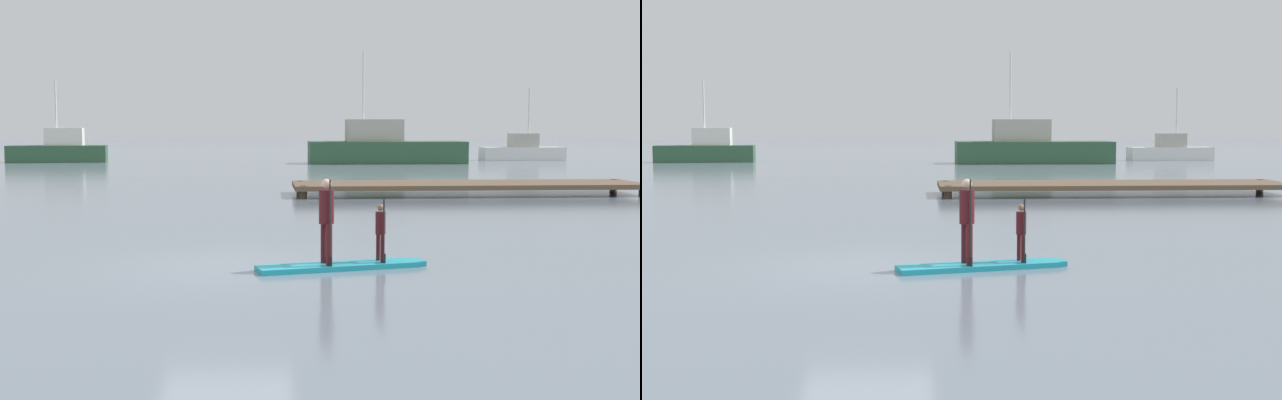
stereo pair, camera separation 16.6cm
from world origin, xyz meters
TOP-DOWN VIEW (x-y plane):
  - ground_plane at (0.00, 0.00)m, footprint 240.00×240.00m
  - paddleboard_near at (2.17, -0.38)m, footprint 3.26×1.32m
  - paddler_adult at (1.88, -0.46)m, footprint 0.34×0.49m
  - paddler_child_solo at (2.92, -0.22)m, footprint 0.23×0.38m
  - fishing_boat_white_large at (8.88, 39.57)m, footprint 10.47×3.08m
  - motor_boat_small_navy at (-13.25, 42.48)m, footprint 6.73×2.20m
  - trawler_grey_distant at (19.60, 43.36)m, footprint 6.24×1.97m
  - floating_dock at (8.44, 15.23)m, footprint 13.15×3.16m

SIDE VIEW (x-z plane):
  - ground_plane at x=0.00m, z-range 0.00..0.00m
  - paddleboard_near at x=2.17m, z-range 0.00..0.10m
  - floating_dock at x=8.44m, z-range 0.13..0.59m
  - trawler_grey_distant at x=19.60m, z-range -1.93..3.33m
  - paddler_child_solo at x=2.92m, z-range 0.11..1.31m
  - motor_boat_small_navy at x=-13.25m, z-range -1.92..3.65m
  - paddler_adult at x=1.88m, z-range 0.21..1.80m
  - fishing_boat_white_large at x=8.88m, z-range -2.67..4.75m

